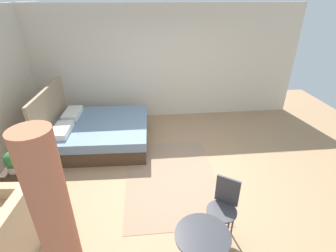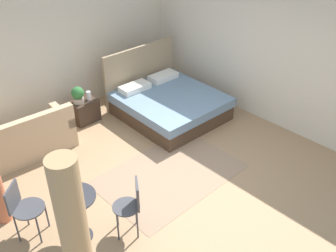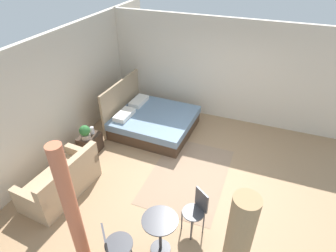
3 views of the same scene
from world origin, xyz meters
name	(u,v)px [view 3 (image 3 of 3)]	position (x,y,z in m)	size (l,w,h in m)	color
ground_plane	(196,178)	(0.00, 0.00, -0.01)	(8.41, 9.61, 0.02)	#9E7A56
wall_back	(59,95)	(0.00, 3.30, 1.37)	(8.41, 0.12, 2.75)	beige
wall_right	(228,72)	(2.71, 0.00, 1.37)	(0.12, 6.61, 2.75)	beige
area_rug	(188,175)	(0.00, 0.19, 0.00)	(2.33, 1.58, 0.01)	#93755B
bed	(152,121)	(1.33, 1.64, 0.28)	(1.89, 2.05, 1.25)	#473323
couch	(62,182)	(-1.38, 2.39, 0.29)	(1.61, 0.93, 0.87)	tan
nightstand	(90,144)	(-0.05, 2.64, 0.23)	(0.51, 0.41, 0.46)	#38281E
potted_plant	(85,132)	(-0.15, 2.64, 0.63)	(0.25, 0.25, 0.34)	tan
vase	(92,130)	(0.07, 2.61, 0.55)	(0.09, 0.09, 0.18)	silver
balcony_table	(160,229)	(-1.84, 0.08, 0.52)	(0.57, 0.57, 0.75)	#2D2D33
cafe_chair_near_window	(113,244)	(-2.33, 0.64, 0.53)	(0.61, 0.61, 0.85)	#3F3F44
cafe_chair_near_couch	(197,208)	(-1.24, -0.34, 0.54)	(0.53, 0.53, 0.88)	#3F3F44
curtain_right	(72,212)	(-2.46, 1.13, 1.17)	(0.20, 0.20, 2.34)	#D1704C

